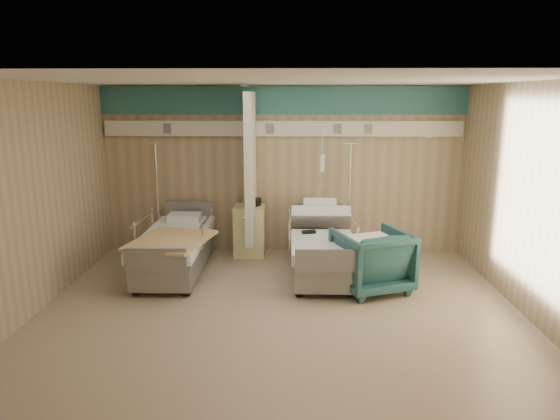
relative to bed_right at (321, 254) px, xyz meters
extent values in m
cube|color=gray|center=(-0.60, -1.30, -0.32)|extent=(6.00, 5.00, 0.00)
cube|color=tan|center=(-0.60, 1.20, 1.08)|extent=(6.00, 0.04, 2.80)
cube|color=tan|center=(-0.60, -3.80, 1.08)|extent=(6.00, 0.04, 2.80)
cube|color=tan|center=(-3.60, -1.30, 1.08)|extent=(0.04, 5.00, 2.80)
cube|color=tan|center=(2.40, -1.30, 1.08)|extent=(0.04, 5.00, 2.80)
cube|color=silver|center=(-0.60, -1.30, 2.48)|extent=(6.00, 5.00, 0.04)
cube|color=#2D6969|center=(-0.60, 1.18, 2.23)|extent=(6.00, 0.04, 0.45)
cube|color=beige|center=(-0.60, 1.15, 1.79)|extent=(5.88, 0.08, 0.25)
cylinder|color=silver|center=(-1.10, 0.30, 2.44)|extent=(0.03, 1.80, 0.03)
cube|color=beige|center=(-1.10, 0.65, 1.19)|extent=(0.12, 0.90, 2.35)
cube|color=#EDE594|center=(-1.15, 0.90, 0.11)|extent=(0.50, 0.48, 0.85)
imported|color=#215053|center=(0.65, -0.60, 0.11)|extent=(1.18, 1.20, 0.85)
cube|color=white|center=(0.62, -0.62, 0.57)|extent=(0.79, 0.75, 0.07)
cylinder|color=silver|center=(0.50, 0.95, -0.30)|extent=(0.34, 0.34, 0.03)
cylinder|color=silver|center=(0.50, 0.95, 0.62)|extent=(0.03, 0.03, 1.87)
cylinder|color=silver|center=(0.50, 0.95, 1.56)|extent=(0.22, 0.03, 0.03)
cylinder|color=silver|center=(-2.69, 0.98, -0.30)|extent=(0.34, 0.34, 0.03)
cylinder|color=silver|center=(-2.69, 0.98, 0.62)|extent=(0.03, 0.03, 1.87)
cylinder|color=silver|center=(-2.69, 0.98, 1.55)|extent=(0.22, 0.03, 0.03)
cube|color=black|center=(-0.19, 0.02, 0.34)|extent=(0.22, 0.14, 0.04)
cube|color=tan|center=(-2.14, -0.46, 0.34)|extent=(1.19, 1.37, 0.04)
cube|color=black|center=(-1.09, 0.92, 0.60)|extent=(0.28, 0.24, 0.13)
cylinder|color=white|center=(-1.22, 1.02, 0.59)|extent=(0.09, 0.09, 0.12)
camera|label=1|loc=(-0.46, -7.13, 2.31)|focal=32.00mm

